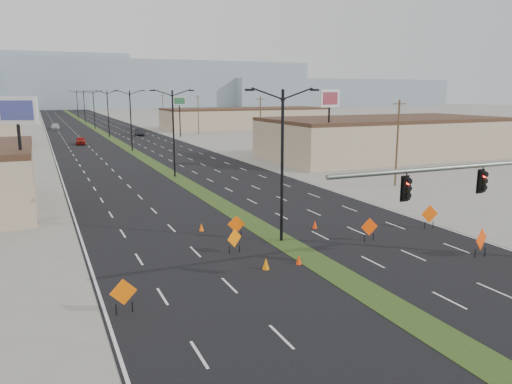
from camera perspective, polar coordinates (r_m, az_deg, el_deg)
name	(u,v)px	position (r m, az deg, el deg)	size (l,w,h in m)	color
ground	(399,312)	(24.27, 16.02, -13.01)	(600.00, 600.00, 0.00)	gray
road_surface	(107,136)	(118.10, -16.66, 6.16)	(25.00, 400.00, 0.02)	black
median_strip	(107,136)	(118.10, -16.66, 6.16)	(2.00, 400.00, 0.04)	#2C4017
building_se_near	(384,139)	(78.87, 14.45, 5.90)	(36.00, 18.00, 5.50)	tan
building_se_far	(245,119)	(137.42, -1.21, 8.36)	(44.00, 16.00, 5.00)	tan
mesa_center	(130,84)	(321.47, -14.24, 11.83)	(220.00, 50.00, 28.00)	#8A9FAC
mesa_east	(334,93)	(363.25, 8.85, 11.16)	(160.00, 50.00, 18.00)	#8A9FAC
mesa_backdrop	(4,81)	(337.20, -26.88, 11.27)	(140.00, 50.00, 32.00)	#8A9FAC
signal_mast	(506,187)	(30.16, 26.71, 0.52)	(16.30, 0.60, 8.00)	slate
streetlight_0	(282,161)	(32.54, 3.01, 3.56)	(5.15, 0.24, 10.02)	black
streetlight_1	(173,131)	(58.78, -9.42, 6.94)	(5.15, 0.24, 10.02)	black
streetlight_2	(131,119)	(86.13, -14.12, 8.13)	(5.15, 0.24, 10.02)	black
streetlight_3	(108,112)	(113.80, -16.55, 8.73)	(5.15, 0.24, 10.02)	black
streetlight_4	(94,108)	(141.60, -18.04, 9.08)	(5.15, 0.24, 10.02)	black
streetlight_5	(84,106)	(169.47, -19.04, 9.31)	(5.15, 0.24, 10.02)	black
streetlight_6	(77,104)	(197.37, -19.75, 9.48)	(5.15, 0.24, 10.02)	black
utility_pole_0	(397,142)	(54.43, 15.85, 5.53)	(1.60, 0.20, 9.00)	#4C3823
utility_pole_1	(260,123)	(84.34, 0.50, 7.90)	(1.60, 0.20, 9.00)	#4C3823
utility_pole_2	(198,114)	(117.10, -6.61, 8.82)	(1.60, 0.20, 9.00)	#4C3823
utility_pole_3	(163,109)	(150.88, -10.60, 9.27)	(1.60, 0.20, 9.00)	#4C3823
car_left	(81,141)	(100.11, -19.40, 5.56)	(1.75, 4.35, 1.48)	maroon
car_mid	(139,132)	(117.06, -13.17, 6.69)	(1.68, 4.83, 1.59)	black
car_far	(55,127)	(142.55, -21.96, 6.94)	(2.09, 5.15, 1.49)	#B2B6BC
construction_sign_0	(123,293)	(23.59, -14.91, -11.11)	(1.24, 0.10, 1.65)	#E05904
construction_sign_1	(234,239)	(30.96, -2.48, -5.39)	(1.09, 0.48, 1.55)	orange
construction_sign_2	(236,225)	(34.02, -2.27, -3.79)	(1.16, 0.35, 1.59)	#F45705
construction_sign_3	(369,228)	(34.16, 12.83, -3.99)	(1.20, 0.21, 1.61)	#F94105
construction_sign_4	(481,240)	(33.04, 24.34, -5.04)	(1.30, 0.49, 1.82)	#FF4305
construction_sign_5	(430,215)	(38.46, 19.23, -2.47)	(1.32, 0.27, 1.77)	#E64B04
cone_0	(266,264)	(28.35, 1.14, -8.20)	(0.41, 0.41, 0.68)	orange
cone_1	(299,260)	(29.26, 4.92, -7.72)	(0.34, 0.34, 0.57)	#F93805
cone_2	(315,224)	(36.80, 6.75, -3.71)	(0.36, 0.36, 0.60)	#FF3405
cone_3	(201,227)	(36.09, -6.27, -4.01)	(0.35, 0.35, 0.59)	#FF5F05
pole_sign_west	(18,120)	(41.87, -25.60, 7.45)	(2.98, 1.56, 9.52)	black
pole_sign_east_near	(329,104)	(64.39, 8.39, 9.90)	(3.27, 1.19, 10.10)	black
pole_sign_east_far	(179,104)	(111.56, -8.74, 9.90)	(2.80, 1.37, 8.80)	black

